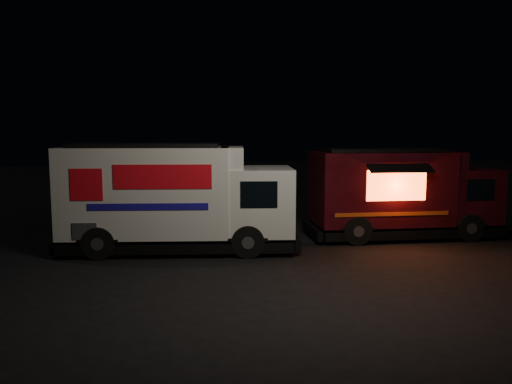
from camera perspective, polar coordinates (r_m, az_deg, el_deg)
name	(u,v)px	position (r m, az deg, el deg)	size (l,w,h in m)	color
ground	(269,257)	(13.21, 1.48, -7.40)	(80.00, 80.00, 0.00)	black
white_truck	(180,197)	(13.87, -8.72, -0.58)	(6.51, 2.22, 2.95)	silver
red_truck	(403,193)	(16.15, 16.47, -0.09)	(5.93, 2.18, 2.76)	#390A12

